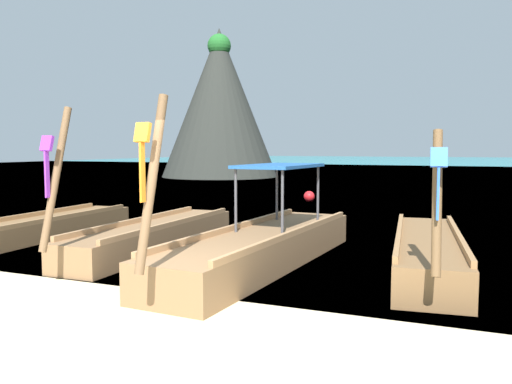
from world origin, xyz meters
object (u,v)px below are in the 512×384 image
object	(u,v)px
longtail_boat_pink_ribbon	(29,230)
longtail_boat_violet_ribbon	(154,236)
karst_rock	(216,107)
mooring_buoy_near	(309,196)
longtail_boat_blue_ribbon	(428,252)
longtail_boat_orange_ribbon	(262,246)

from	to	relation	value
longtail_boat_pink_ribbon	longtail_boat_violet_ribbon	size ratio (longest dim) A/B	1.22
karst_rock	longtail_boat_violet_ribbon	bearing A→B (deg)	-65.73
longtail_boat_violet_ribbon	mooring_buoy_near	bearing A→B (deg)	89.07
longtail_boat_violet_ribbon	longtail_boat_blue_ribbon	world-z (taller)	longtail_boat_violet_ribbon
longtail_boat_violet_ribbon	longtail_boat_blue_ribbon	xyz separation A→B (m)	(5.46, 0.39, 0.01)
longtail_boat_orange_ribbon	karst_rock	xyz separation A→B (m)	(-14.22, 26.13, 4.81)
longtail_boat_violet_ribbon	longtail_boat_blue_ribbon	bearing A→B (deg)	4.13
longtail_boat_blue_ribbon	longtail_boat_orange_ribbon	bearing A→B (deg)	-163.10
longtail_boat_pink_ribbon	mooring_buoy_near	distance (m)	11.34
longtail_boat_orange_ribbon	mooring_buoy_near	xyz separation A→B (m)	(-2.47, 11.08, -0.14)
karst_rock	longtail_boat_orange_ribbon	bearing A→B (deg)	-61.44
longtail_boat_pink_ribbon	karst_rock	xyz separation A→B (m)	(-8.30, 25.85, 4.92)
karst_rock	longtail_boat_blue_ribbon	bearing A→B (deg)	-56.02
longtail_boat_blue_ribbon	karst_rock	world-z (taller)	karst_rock
longtail_boat_violet_ribbon	mooring_buoy_near	xyz separation A→B (m)	(0.17, 10.62, -0.08)
longtail_boat_blue_ribbon	longtail_boat_violet_ribbon	bearing A→B (deg)	-175.87
longtail_boat_orange_ribbon	mooring_buoy_near	world-z (taller)	longtail_boat_orange_ribbon
mooring_buoy_near	longtail_boat_orange_ribbon	bearing A→B (deg)	-77.42
longtail_boat_violet_ribbon	karst_rock	bearing A→B (deg)	114.27
longtail_boat_blue_ribbon	karst_rock	bearing A→B (deg)	123.98
longtail_boat_violet_ribbon	longtail_boat_orange_ribbon	bearing A→B (deg)	-9.86
longtail_boat_pink_ribbon	mooring_buoy_near	xyz separation A→B (m)	(3.44, 10.80, -0.03)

